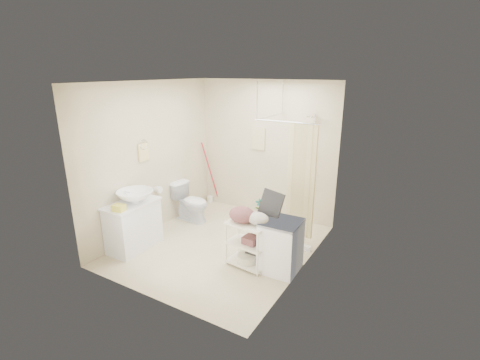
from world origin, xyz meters
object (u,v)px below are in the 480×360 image
object	(u,v)px
toilet	(191,202)
washing_machine	(281,246)
laundry_rack	(248,240)
vanity	(134,225)

from	to	relation	value
toilet	washing_machine	xyz separation A→B (m)	(2.18, -0.73, 0.01)
washing_machine	laundry_rack	bearing A→B (deg)	-163.51
laundry_rack	vanity	bearing A→B (deg)	-160.13
toilet	vanity	bearing A→B (deg)	178.18
toilet	washing_machine	world-z (taller)	washing_machine
toilet	laundry_rack	world-z (taller)	laundry_rack
vanity	laundry_rack	bearing A→B (deg)	12.31
vanity	laundry_rack	xyz separation A→B (m)	(1.84, 0.44, 0.02)
vanity	laundry_rack	distance (m)	1.90
vanity	toilet	distance (m)	1.33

